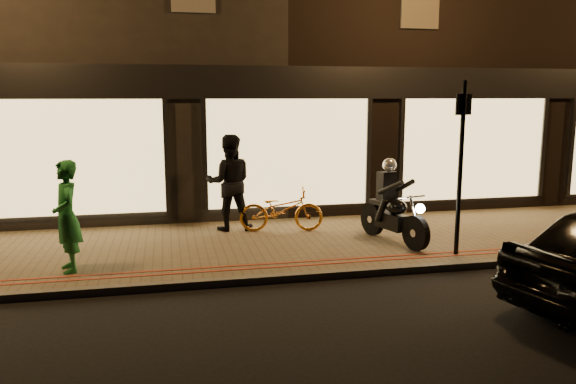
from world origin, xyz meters
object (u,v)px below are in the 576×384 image
at_px(sign_post, 461,159).
at_px(bicycle_gold, 281,210).
at_px(motorcycle, 392,210).
at_px(person_green, 67,216).

height_order(sign_post, bicycle_gold, sign_post).
distance_m(motorcycle, bicycle_gold, 2.28).
distance_m(motorcycle, sign_post, 1.68).
xyz_separation_m(motorcycle, sign_post, (0.79, -1.03, 1.06)).
bearing_deg(motorcycle, person_green, 170.51).
height_order(sign_post, person_green, sign_post).
relative_size(sign_post, bicycle_gold, 1.76).
relative_size(motorcycle, bicycle_gold, 1.11).
distance_m(bicycle_gold, person_green, 4.27).
distance_m(sign_post, person_green, 6.54).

